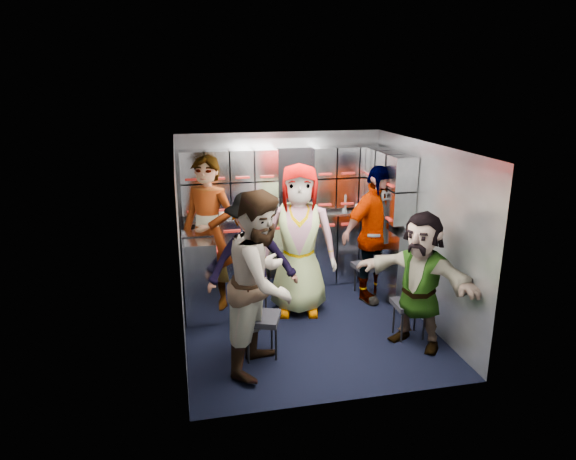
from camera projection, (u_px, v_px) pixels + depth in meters
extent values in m
plane|color=black|center=(306.00, 325.00, 6.03)|extent=(3.00, 3.00, 0.00)
cube|color=gray|center=(281.00, 208.00, 7.14)|extent=(2.80, 0.04, 2.10)
cube|color=gray|center=(180.00, 249.00, 5.45)|extent=(0.04, 3.00, 2.10)
cube|color=gray|center=(423.00, 233.00, 6.02)|extent=(0.04, 3.00, 2.10)
cube|color=silver|center=(309.00, 146.00, 5.43)|extent=(2.80, 3.00, 0.02)
cube|color=#A6ADB7|center=(284.00, 251.00, 7.10)|extent=(2.68, 0.38, 0.99)
cube|color=#A6ADB7|center=(200.00, 277.00, 6.18)|extent=(0.38, 0.76, 0.99)
cube|color=#AFB1B6|center=(284.00, 214.00, 6.95)|extent=(2.68, 0.42, 0.03)
cube|color=#A6ADB7|center=(283.00, 179.00, 6.87)|extent=(2.68, 0.28, 0.82)
cube|color=#A6ADB7|center=(389.00, 185.00, 6.52)|extent=(0.28, 1.00, 0.82)
cube|color=#A6ADB7|center=(388.00, 260.00, 6.71)|extent=(0.28, 1.20, 1.00)
cube|color=maroon|center=(287.00, 228.00, 6.80)|extent=(2.60, 0.02, 0.03)
cube|color=black|center=(260.00, 318.00, 5.25)|extent=(0.49, 0.48, 0.06)
cylinder|color=black|center=(248.00, 345.00, 5.17)|extent=(0.02, 0.02, 0.41)
cylinder|color=black|center=(276.00, 342.00, 5.23)|extent=(0.02, 0.02, 0.41)
cylinder|color=black|center=(245.00, 334.00, 5.40)|extent=(0.02, 0.02, 0.41)
cylinder|color=black|center=(272.00, 331.00, 5.46)|extent=(0.02, 0.02, 0.41)
cube|color=black|center=(251.00, 285.00, 6.03)|extent=(0.43, 0.41, 0.07)
cylinder|color=black|center=(240.00, 309.00, 5.95)|extent=(0.03, 0.03, 0.44)
cylinder|color=black|center=(266.00, 307.00, 6.01)|extent=(0.03, 0.03, 0.44)
cylinder|color=black|center=(237.00, 300.00, 6.19)|extent=(0.03, 0.03, 0.44)
cylinder|color=black|center=(262.00, 298.00, 6.25)|extent=(0.03, 0.03, 0.44)
cube|color=black|center=(295.00, 276.00, 6.47)|extent=(0.36, 0.34, 0.06)
cylinder|color=black|center=(287.00, 296.00, 6.40)|extent=(0.02, 0.02, 0.37)
cylinder|color=black|center=(307.00, 294.00, 6.45)|extent=(0.02, 0.02, 0.37)
cylinder|color=black|center=(284.00, 289.00, 6.61)|extent=(0.02, 0.02, 0.37)
cylinder|color=black|center=(303.00, 287.00, 6.66)|extent=(0.02, 0.02, 0.37)
cube|color=black|center=(368.00, 266.00, 6.81)|extent=(0.39, 0.37, 0.06)
cylinder|color=black|center=(361.00, 284.00, 6.74)|extent=(0.02, 0.02, 0.37)
cylinder|color=black|center=(380.00, 283.00, 6.79)|extent=(0.02, 0.02, 0.37)
cylinder|color=black|center=(355.00, 278.00, 6.95)|extent=(0.02, 0.02, 0.37)
cylinder|color=black|center=(373.00, 277.00, 7.00)|extent=(0.02, 0.02, 0.37)
cube|color=black|center=(410.00, 304.00, 5.67)|extent=(0.36, 0.35, 0.06)
cylinder|color=black|center=(402.00, 327.00, 5.60)|extent=(0.02, 0.02, 0.37)
cylinder|color=black|center=(424.00, 324.00, 5.65)|extent=(0.02, 0.02, 0.37)
cylinder|color=black|center=(394.00, 318.00, 5.80)|extent=(0.02, 0.02, 0.37)
cylinder|color=black|center=(415.00, 316.00, 5.86)|extent=(0.02, 0.02, 0.37)
imported|color=black|center=(209.00, 233.00, 6.30)|extent=(0.84, 0.77, 1.92)
imported|color=black|center=(262.00, 282.00, 4.95)|extent=(1.04, 1.11, 1.81)
imported|color=black|center=(253.00, 262.00, 5.76)|extent=(1.08, 0.66, 1.61)
imported|color=black|center=(299.00, 240.00, 6.15)|extent=(1.01, 0.76, 1.85)
imported|color=black|center=(375.00, 235.00, 6.50)|extent=(1.12, 0.79, 1.77)
imported|color=black|center=(420.00, 280.00, 5.40)|extent=(1.20, 1.36, 1.49)
cylinder|color=white|center=(267.00, 206.00, 6.82)|extent=(0.06, 0.06, 0.25)
cylinder|color=white|center=(276.00, 207.00, 6.85)|extent=(0.07, 0.07, 0.22)
cylinder|color=white|center=(345.00, 203.00, 7.04)|extent=(0.07, 0.07, 0.23)
cylinder|color=beige|center=(221.00, 215.00, 6.71)|extent=(0.08, 0.08, 0.09)
cylinder|color=beige|center=(357.00, 207.00, 7.09)|extent=(0.09, 0.09, 0.09)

